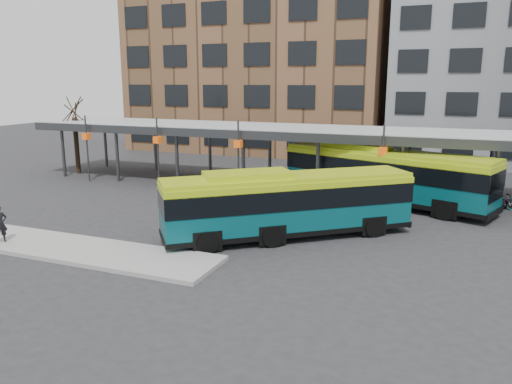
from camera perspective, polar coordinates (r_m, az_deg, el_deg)
name	(u,v)px	position (r m, az deg, el deg)	size (l,w,h in m)	color
ground	(213,245)	(22.66, -4.99, -6.01)	(120.00, 120.00, 0.00)	#28282B
boarding_island	(68,248)	(23.33, -20.65, -6.01)	(14.00, 3.00, 0.18)	gray
canopy	(298,131)	(33.63, 4.79, 6.91)	(40.00, 6.53, 4.80)	#999B9E
tree	(76,143)	(41.99, -19.84, 5.31)	(1.64, 1.64, 5.60)	black
building_brick	(263,44)	(54.95, 0.75, 16.54)	(26.00, 14.00, 22.00)	brown
bus_front	(287,202)	(23.22, 3.59, -1.19)	(10.69, 9.30, 3.23)	#07474E
bus_rear	(384,173)	(30.70, 14.40, 2.08)	(12.82, 6.81, 3.49)	#07474E
pedestrian	(0,224)	(24.84, -27.26, -3.24)	(0.64, 0.73, 1.67)	black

